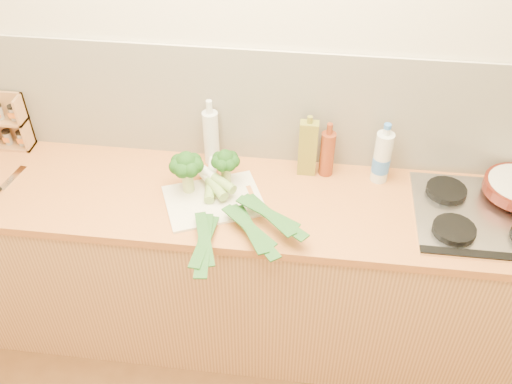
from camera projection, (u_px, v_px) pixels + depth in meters
The scene contains 14 objects.
room_shell at pixel (249, 106), 2.48m from camera, with size 3.50×3.50×3.50m.
counter at pixel (242, 267), 2.72m from camera, with size 3.20×0.62×0.90m.
gas_hob at pixel (487, 215), 2.32m from camera, with size 0.58×0.50×0.04m.
chopping_board at pixel (214, 200), 2.40m from camera, with size 0.40×0.29×0.01m, color silver.
broccoli_left at pixel (186, 165), 2.36m from camera, with size 0.14×0.15×0.20m.
broccoli_right at pixel (225, 161), 2.41m from camera, with size 0.12×0.12×0.17m.
leek_front at pixel (209, 198), 2.37m from camera, with size 0.14×0.73×0.04m.
leek_mid at pixel (226, 200), 2.34m from camera, with size 0.43×0.53×0.04m.
leek_back at pixel (238, 193), 2.34m from camera, with size 0.51×0.41×0.04m.
spice_rack at pixel (5, 123), 2.64m from camera, with size 0.23×0.09×0.28m.
oil_tin at pixel (308, 148), 2.47m from camera, with size 0.08×0.05×0.30m.
glass_bottle at pixel (211, 137), 2.54m from camera, with size 0.07×0.07×0.32m.
amber_bottle at pixel (327, 153), 2.48m from camera, with size 0.06×0.06×0.26m.
water_bottle at pixel (382, 159), 2.45m from camera, with size 0.08×0.08×0.27m.
Camera 1 is at (0.29, -0.61, 2.50)m, focal length 40.00 mm.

